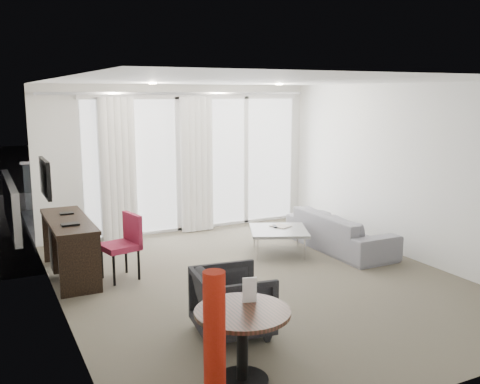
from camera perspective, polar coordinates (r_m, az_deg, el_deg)
name	(u,v)px	position (r m, az deg, el deg)	size (l,w,h in m)	color
floor	(260,281)	(7.20, 2.16, -9.43)	(5.00, 6.00, 0.00)	brown
ceiling	(262,81)	(6.77, 2.31, 11.74)	(5.00, 6.00, 0.00)	white
wall_left	(58,202)	(6.09, -18.89, -0.99)	(0.00, 6.00, 2.60)	silver
wall_right	(408,172)	(8.34, 17.49, 2.07)	(0.00, 6.00, 2.60)	silver
wall_front	(443,242)	(4.53, 20.82, -4.98)	(5.00, 0.00, 2.60)	silver
window_panel	(196,164)	(9.68, -4.71, 3.04)	(4.00, 0.02, 2.38)	white
window_frame	(196,164)	(9.67, -4.67, 3.03)	(4.10, 0.06, 2.44)	white
curtain_left	(118,170)	(9.09, -12.84, 2.32)	(0.60, 0.20, 2.38)	white
curtain_right	(197,165)	(9.51, -4.62, 2.91)	(0.60, 0.20, 2.38)	white
curtain_track	(182,93)	(9.34, -6.18, 10.43)	(4.80, 0.04, 0.04)	#B2B2B7
downlight_a	(153,83)	(7.89, -9.31, 11.37)	(0.12, 0.12, 0.02)	#FFE0B2
downlight_b	(279,84)	(8.75, 4.21, 11.38)	(0.12, 0.12, 0.02)	#FFE0B2
desk	(70,248)	(7.60, -17.71, -5.71)	(0.53, 1.69, 0.79)	black
tv	(45,178)	(7.51, -20.08, 1.41)	(0.05, 0.80, 0.50)	black
desk_chair	(120,247)	(7.31, -12.72, -5.78)	(0.48, 0.45, 0.88)	maroon
round_table	(242,346)	(4.74, 0.26, -16.14)	(0.82, 0.82, 0.66)	#341C12
menu_card	(250,295)	(4.74, 1.03, -10.95)	(0.12, 0.02, 0.22)	white
red_lamp	(215,357)	(3.93, -2.71, -17.19)	(0.25, 0.25, 1.26)	maroon
tub_armchair	(233,302)	(5.59, -0.80, -11.68)	(0.73, 0.75, 0.69)	black
coffee_table	(278,241)	(8.33, 4.13, -5.27)	(0.86, 0.86, 0.39)	gray
remote	(275,228)	(8.42, 3.72, -3.91)	(0.05, 0.16, 0.02)	black
magazine	(281,228)	(8.45, 4.35, -3.86)	(0.20, 0.25, 0.01)	gray
sofa	(340,231)	(8.67, 10.59, -4.11)	(2.01, 0.79, 0.59)	slate
terrace_slab	(170,215)	(11.30, -7.47, -2.42)	(5.60, 3.00, 0.12)	#4D4D50
rattan_chair_a	(214,195)	(10.84, -2.82, -0.36)	(0.56, 0.56, 0.82)	brown
rattan_chair_b	(224,186)	(12.02, -1.70, 0.66)	(0.54, 0.54, 0.79)	brown
rattan_table	(208,197)	(11.39, -3.43, -0.57)	(0.54, 0.54, 0.54)	brown
balustrade	(149,179)	(12.56, -9.69, 1.42)	(5.50, 0.06, 1.05)	#B2B2B7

